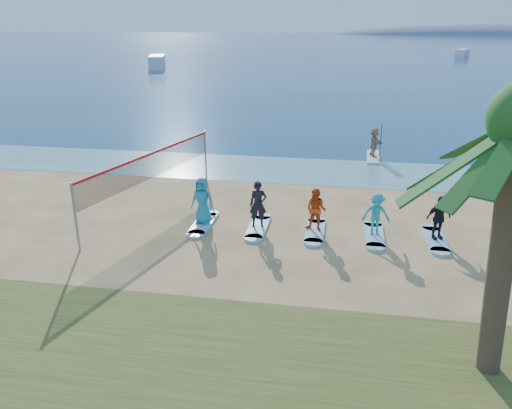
% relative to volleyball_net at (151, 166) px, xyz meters
% --- Properties ---
extents(ground, '(600.00, 600.00, 0.00)m').
position_rel_volleyball_net_xyz_m(ground, '(5.83, -3.65, -1.90)').
color(ground, tan).
rests_on(ground, ground).
extents(shallow_water, '(600.00, 600.00, 0.00)m').
position_rel_volleyball_net_xyz_m(shallow_water, '(5.83, 6.85, -1.90)').
color(shallow_water, teal).
rests_on(shallow_water, ground).
extents(ocean, '(600.00, 600.00, 0.00)m').
position_rel_volleyball_net_xyz_m(ocean, '(5.83, 156.35, -1.90)').
color(ocean, navy).
rests_on(ocean, ground).
extents(volleyball_net, '(2.28, 8.82, 2.50)m').
position_rel_volleyball_net_xyz_m(volleyball_net, '(0.00, 0.00, 0.00)').
color(volleyball_net, gray).
rests_on(volleyball_net, ground).
extents(paddleboard, '(0.82, 3.03, 0.12)m').
position_rel_volleyball_net_xyz_m(paddleboard, '(9.57, 10.19, -1.84)').
color(paddleboard, silver).
rests_on(paddleboard, ground).
extents(paddleboarder, '(0.89, 1.60, 1.65)m').
position_rel_volleyball_net_xyz_m(paddleboarder, '(9.57, 10.19, -0.96)').
color(paddleboarder, tan).
rests_on(paddleboarder, paddleboard).
extents(boat_offshore_a, '(4.37, 7.69, 2.18)m').
position_rel_volleyball_net_xyz_m(boat_offshore_a, '(-22.69, 61.45, -1.90)').
color(boat_offshore_a, silver).
rests_on(boat_offshore_a, ground).
extents(boat_offshore_b, '(4.07, 6.49, 1.59)m').
position_rel_volleyball_net_xyz_m(boat_offshore_b, '(32.66, 100.83, -1.90)').
color(boat_offshore_b, silver).
rests_on(boat_offshore_b, ground).
extents(surfboard_0, '(0.70, 2.20, 0.09)m').
position_rel_volleyball_net_xyz_m(surfboard_0, '(2.51, -1.33, -1.86)').
color(surfboard_0, '#8EC4DC').
rests_on(surfboard_0, ground).
extents(student_0, '(1.00, 0.75, 1.84)m').
position_rel_volleyball_net_xyz_m(student_0, '(2.51, -1.33, -0.90)').
color(student_0, teal).
rests_on(student_0, surfboard_0).
extents(surfboard_1, '(0.70, 2.20, 0.09)m').
position_rel_volleyball_net_xyz_m(surfboard_1, '(4.71, -1.33, -1.86)').
color(surfboard_1, '#8EC4DC').
rests_on(surfboard_1, ground).
extents(student_1, '(0.73, 0.55, 1.80)m').
position_rel_volleyball_net_xyz_m(student_1, '(4.71, -1.33, -0.92)').
color(student_1, black).
rests_on(student_1, surfboard_1).
extents(surfboard_2, '(0.70, 2.20, 0.09)m').
position_rel_volleyball_net_xyz_m(surfboard_2, '(6.90, -1.33, -1.86)').
color(surfboard_2, '#8EC4DC').
rests_on(surfboard_2, ground).
extents(student_2, '(0.94, 0.82, 1.64)m').
position_rel_volleyball_net_xyz_m(student_2, '(6.90, -1.33, -1.00)').
color(student_2, '#CF4715').
rests_on(student_2, surfboard_2).
extents(surfboard_3, '(0.70, 2.20, 0.09)m').
position_rel_volleyball_net_xyz_m(surfboard_3, '(9.09, -1.33, -1.86)').
color(surfboard_3, '#8EC4DC').
rests_on(surfboard_3, ground).
extents(student_3, '(1.07, 0.67, 1.59)m').
position_rel_volleyball_net_xyz_m(student_3, '(9.09, -1.33, -1.02)').
color(student_3, teal).
rests_on(student_3, surfboard_3).
extents(surfboard_4, '(0.70, 2.20, 0.09)m').
position_rel_volleyball_net_xyz_m(surfboard_4, '(11.29, -1.33, -1.86)').
color(surfboard_4, '#8EC4DC').
rests_on(surfboard_4, ground).
extents(student_4, '(1.03, 0.73, 1.62)m').
position_rel_volleyball_net_xyz_m(student_4, '(11.29, -1.33, -1.00)').
color(student_4, black).
rests_on(student_4, surfboard_4).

